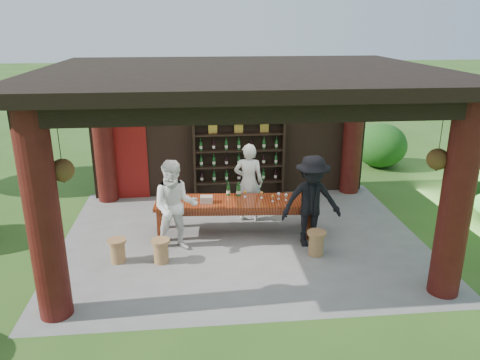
{
  "coord_description": "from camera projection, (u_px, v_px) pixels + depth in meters",
  "views": [
    {
      "loc": [
        -0.94,
        -8.88,
        4.33
      ],
      "look_at": [
        0.0,
        0.4,
        1.15
      ],
      "focal_mm": 35.0,
      "sensor_mm": 36.0,
      "label": 1
    }
  ],
  "objects": [
    {
      "name": "napkin_basket",
      "position": [
        206.0,
        199.0,
        9.7
      ],
      "size": [
        0.27,
        0.2,
        0.14
      ],
      "primitive_type": "cube",
      "rotation": [
        0.0,
        0.0,
        -0.07
      ],
      "color": "#BF6672",
      "rests_on": "tasting_table"
    },
    {
      "name": "tasting_table",
      "position": [
        235.0,
        206.0,
        9.87
      ],
      "size": [
        3.38,
        1.09,
        0.75
      ],
      "rotation": [
        0.0,
        0.0,
        -0.07
      ],
      "color": "#58180C",
      "rests_on": "ground"
    },
    {
      "name": "stool_near_right",
      "position": [
        316.0,
        242.0,
        9.07
      ],
      "size": [
        0.37,
        0.37,
        0.49
      ],
      "rotation": [
        0.0,
        0.0,
        0.01
      ],
      "color": "olive",
      "rests_on": "ground"
    },
    {
      "name": "table_bottles",
      "position": [
        235.0,
        189.0,
        10.06
      ],
      "size": [
        0.31,
        0.13,
        0.31
      ],
      "color": "#194C1E",
      "rests_on": "tasting_table"
    },
    {
      "name": "guest_woman",
      "position": [
        175.0,
        206.0,
        9.05
      ],
      "size": [
        0.92,
        0.73,
        1.85
      ],
      "primitive_type": "imported",
      "rotation": [
        0.0,
        0.0,
        0.03
      ],
      "color": "white",
      "rests_on": "ground"
    },
    {
      "name": "host",
      "position": [
        249.0,
        183.0,
        10.46
      ],
      "size": [
        0.73,
        0.56,
        1.8
      ],
      "primitive_type": "imported",
      "rotation": [
        0.0,
        0.0,
        2.93
      ],
      "color": "silver",
      "rests_on": "ground"
    },
    {
      "name": "table_glasses",
      "position": [
        269.0,
        196.0,
        9.88
      ],
      "size": [
        0.91,
        0.38,
        0.15
      ],
      "color": "silver",
      "rests_on": "tasting_table"
    },
    {
      "name": "trees",
      "position": [
        394.0,
        67.0,
        10.41
      ],
      "size": [
        22.14,
        9.46,
        4.8
      ],
      "color": "#3F2819",
      "rests_on": "ground"
    },
    {
      "name": "shrubs",
      "position": [
        359.0,
        198.0,
        10.53
      ],
      "size": [
        15.02,
        9.61,
        1.36
      ],
      "color": "#194C14",
      "rests_on": "ground"
    },
    {
      "name": "stool_near_left",
      "position": [
        161.0,
        250.0,
        8.78
      ],
      "size": [
        0.35,
        0.35,
        0.46
      ],
      "rotation": [
        0.0,
        0.0,
        -0.4
      ],
      "color": "olive",
      "rests_on": "ground"
    },
    {
      "name": "ground",
      "position": [
        242.0,
        238.0,
        9.85
      ],
      "size": [
        90.0,
        90.0,
        0.0
      ],
      "primitive_type": "plane",
      "color": "#2D5119",
      "rests_on": "ground"
    },
    {
      "name": "guest_man",
      "position": [
        311.0,
        201.0,
        9.26
      ],
      "size": [
        1.25,
        0.76,
        1.88
      ],
      "primitive_type": "imported",
      "rotation": [
        0.0,
        0.0,
        0.05
      ],
      "color": "black",
      "rests_on": "ground"
    },
    {
      "name": "wine_shelf",
      "position": [
        239.0,
        159.0,
        11.84
      ],
      "size": [
        2.31,
        0.35,
        2.03
      ],
      "color": "black",
      "rests_on": "ground"
    },
    {
      "name": "stool_far_left",
      "position": [
        118.0,
        250.0,
        8.79
      ],
      "size": [
        0.35,
        0.35,
        0.46
      ],
      "rotation": [
        0.0,
        0.0,
        -0.09
      ],
      "color": "olive",
      "rests_on": "ground"
    },
    {
      "name": "pavilion",
      "position": [
        239.0,
        134.0,
        9.56
      ],
      "size": [
        7.5,
        6.0,
        3.6
      ],
      "color": "slate",
      "rests_on": "ground"
    }
  ]
}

